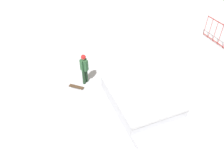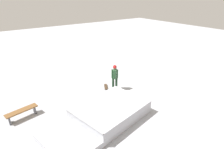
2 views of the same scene
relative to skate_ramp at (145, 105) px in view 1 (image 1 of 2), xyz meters
The scene contains 4 objects.
ground_plane 1.03m from the skate_ramp, behind, with size 60.00×60.00×0.00m, color #A8AAB2.
skate_ramp is the anchor object (origin of this frame).
skater 3.60m from the skate_ramp, 135.51° to the right, with size 0.42×0.43×1.73m.
skateboard 3.69m from the skate_ramp, 125.66° to the right, with size 0.58×0.79×0.09m.
Camera 1 is at (7.40, -2.75, 7.11)m, focal length 33.63 mm.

